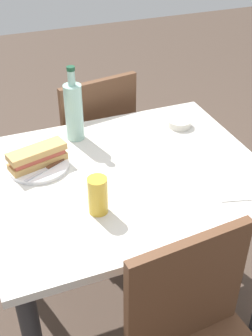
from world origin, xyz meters
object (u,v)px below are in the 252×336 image
Objects in this scene: dining_table at (126,197)px; chair_near at (91,141)px; baguette_sandwich_near at (37,156)px; beer_glass at (98,195)px; olive_bowl at (179,123)px; knife_near at (47,168)px; plate_near at (39,166)px; water_bottle at (74,111)px.

chair_near reaches higher than dining_table.
baguette_sandwich_near is at bearing -26.94° from dining_table.
beer_glass reaches higher than olive_bowl.
dining_table is at bearing 158.69° from knife_near.
olive_bowl is (-0.62, -0.09, -0.03)m from baguette_sandwich_near.
knife_near is at bearing 118.42° from baguette_sandwich_near.
plate_near is 0.05m from knife_near.
plate_near is 0.73× the size of water_bottle.
baguette_sandwich_near reaches higher than knife_near.
baguette_sandwich_near is at bearing -61.58° from knife_near.
water_bottle is 0.48m from beer_glass.
knife_near is (-0.02, 0.04, -0.03)m from baguette_sandwich_near.
beer_glass is at bearing 46.36° from dining_table.
baguette_sandwich_near is (0.34, 0.47, 0.28)m from chair_near.
beer_glass is at bearing 39.20° from olive_bowl.
water_bottle reaches higher than dining_table.
olive_bowl is (-0.28, 0.38, 0.25)m from chair_near.
knife_near is at bearing -68.80° from beer_glass.
chair_near is at bearing -116.16° from water_bottle.
water_bottle is (-0.16, -0.20, 0.11)m from knife_near.
dining_table is 0.32m from knife_near.
olive_bowl is at bearing -140.80° from beer_glass.
chair_near is 3.81× the size of baguette_sandwich_near.
chair_near is at bearing -121.68° from knife_near.
plate_near reaches higher than dining_table.
dining_table is 6.17× the size of knife_near.
water_bottle is at bearing -71.15° from dining_table.
dining_table is 4.51× the size of plate_near.
chair_near is at bearing -105.09° from beer_glass.
knife_near is 1.27× the size of beer_glass.
water_bottle is at bearing -140.08° from baguette_sandwich_near.
beer_glass is (-0.13, 0.31, 0.02)m from baguette_sandwich_near.
beer_glass is at bearing 112.24° from baguette_sandwich_near.
knife_near reaches higher than dining_table.
beer_glass is (0.06, 0.47, -0.06)m from water_bottle.
baguette_sandwich_near reaches higher than olive_bowl.
beer_glass reaches higher than knife_near.
knife_near is (-0.02, 0.04, 0.01)m from plate_near.
chair_near reaches higher than knife_near.
water_bottle is at bearing -8.54° from olive_bowl.
knife_near reaches higher than plate_near.
baguette_sandwich_near is 0.74× the size of water_bottle.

